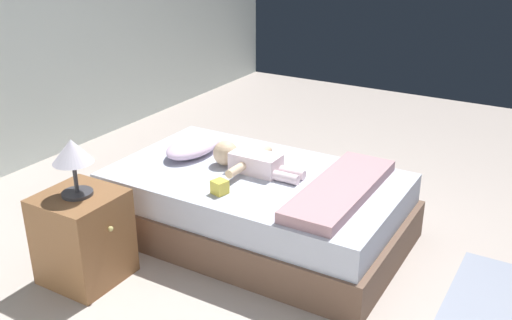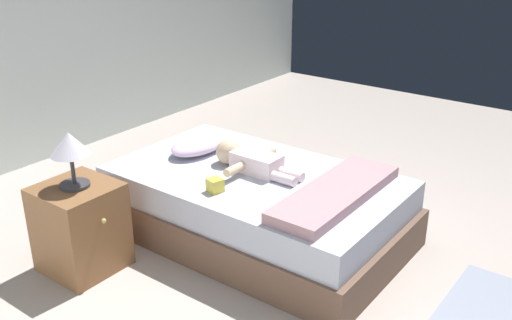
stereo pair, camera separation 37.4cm
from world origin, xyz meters
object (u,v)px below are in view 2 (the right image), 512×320
(bed, at_px, (256,206))
(nightstand, at_px, (81,227))
(lamp, at_px, (70,147))
(baby, at_px, (249,160))
(toothbrush, at_px, (256,153))
(pillow, at_px, (200,144))
(toy_block, at_px, (215,185))

(bed, height_order, nightstand, nightstand)
(bed, relative_size, lamp, 5.77)
(nightstand, bearing_deg, lamp, 90.00)
(bed, xyz_separation_m, baby, (0.03, 0.08, 0.30))
(bed, height_order, toothbrush, toothbrush)
(pillow, xyz_separation_m, baby, (-0.05, -0.48, 0.01))
(bed, height_order, baby, baby)
(baby, bearing_deg, toothbrush, 27.78)
(nightstand, height_order, toy_block, nightstand)
(toothbrush, distance_m, nightstand, 1.30)
(bed, bearing_deg, lamp, 146.48)
(lamp, distance_m, toy_block, 0.87)
(lamp, bearing_deg, baby, -29.25)
(nightstand, bearing_deg, pillow, -3.34)
(bed, bearing_deg, nightstand, 146.48)
(pillow, relative_size, toy_block, 4.81)
(bed, distance_m, pillow, 0.64)
(bed, xyz_separation_m, toy_block, (-0.36, 0.04, 0.27))
(lamp, xyz_separation_m, toy_block, (0.58, -0.58, -0.30))
(baby, relative_size, toy_block, 6.30)
(pillow, relative_size, toothbrush, 3.65)
(bed, relative_size, toy_block, 18.75)
(nightstand, height_order, lamp, lamp)
(bed, distance_m, toy_block, 0.45)
(toy_block, bearing_deg, lamp, 135.28)
(bed, bearing_deg, toothbrush, 37.01)
(nightstand, distance_m, lamp, 0.52)
(bed, relative_size, pillow, 3.89)
(toothbrush, bearing_deg, toy_block, -165.56)
(lamp, bearing_deg, toothbrush, -18.89)
(bed, distance_m, nightstand, 1.13)
(lamp, bearing_deg, pillow, -3.34)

